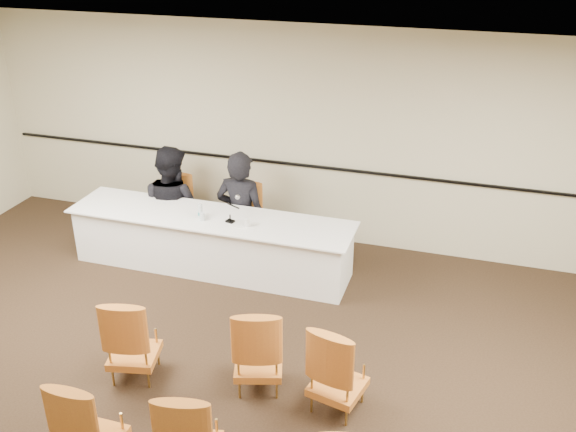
{
  "coord_description": "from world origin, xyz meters",
  "views": [
    {
      "loc": [
        1.96,
        -4.0,
        4.28
      ],
      "look_at": [
        -0.11,
        2.6,
        0.97
      ],
      "focal_mm": 40.0,
      "sensor_mm": 36.0,
      "label": 1
    }
  ],
  "objects_px": {
    "water_bottle": "(200,210)",
    "aud_chair_front_left": "(132,336)",
    "panelist_second_chair": "(173,210)",
    "microphone": "(230,211)",
    "drinking_glass": "(202,217)",
    "aud_chair_back_left": "(90,421)",
    "panelist_main_chair": "(241,220)",
    "aud_chair_front_right": "(339,367)",
    "panel_table": "(211,242)",
    "panelist_main": "(241,219)",
    "coffee_cup": "(247,222)",
    "aud_chair_back_mid": "(190,431)",
    "aud_chair_front_mid": "(258,347)",
    "panelist_second": "(173,210)"
  },
  "relations": [
    {
      "from": "aud_chair_front_right",
      "to": "panelist_second",
      "type": "bearing_deg",
      "value": 151.46
    },
    {
      "from": "panelist_main",
      "to": "panelist_second",
      "type": "xyz_separation_m",
      "value": [
        -1.04,
        0.0,
        -0.01
      ]
    },
    {
      "from": "aud_chair_front_left",
      "to": "aud_chair_back_mid",
      "type": "bearing_deg",
      "value": -54.83
    },
    {
      "from": "panelist_second_chair",
      "to": "microphone",
      "type": "height_order",
      "value": "microphone"
    },
    {
      "from": "panel_table",
      "to": "aud_chair_back_left",
      "type": "distance_m",
      "value": 3.4
    },
    {
      "from": "drinking_glass",
      "to": "coffee_cup",
      "type": "height_order",
      "value": "coffee_cup"
    },
    {
      "from": "microphone",
      "to": "aud_chair_back_left",
      "type": "relative_size",
      "value": 0.33
    },
    {
      "from": "aud_chair_front_mid",
      "to": "aud_chair_back_left",
      "type": "height_order",
      "value": "same"
    },
    {
      "from": "microphone",
      "to": "water_bottle",
      "type": "relative_size",
      "value": 1.49
    },
    {
      "from": "panelist_main_chair",
      "to": "microphone",
      "type": "xyz_separation_m",
      "value": [
        0.1,
        -0.63,
        0.43
      ]
    },
    {
      "from": "coffee_cup",
      "to": "panelist_second_chair",
      "type": "bearing_deg",
      "value": 153.58
    },
    {
      "from": "panelist_main_chair",
      "to": "aud_chair_back_mid",
      "type": "height_order",
      "value": "same"
    },
    {
      "from": "panel_table",
      "to": "water_bottle",
      "type": "xyz_separation_m",
      "value": [
        -0.09,
        -0.07,
        0.48
      ]
    },
    {
      "from": "aud_chair_front_left",
      "to": "microphone",
      "type": "bearing_deg",
      "value": 72.84
    },
    {
      "from": "panelist_main",
      "to": "coffee_cup",
      "type": "xyz_separation_m",
      "value": [
        0.35,
        -0.69,
        0.32
      ]
    },
    {
      "from": "coffee_cup",
      "to": "aud_chair_front_mid",
      "type": "bearing_deg",
      "value": -66.64
    },
    {
      "from": "panelist_main_chair",
      "to": "panelist_second",
      "type": "height_order",
      "value": "panelist_second"
    },
    {
      "from": "microphone",
      "to": "panelist_main_chair",
      "type": "bearing_deg",
      "value": 114.01
    },
    {
      "from": "panel_table",
      "to": "microphone",
      "type": "bearing_deg",
      "value": -13.3
    },
    {
      "from": "panelist_second",
      "to": "drinking_glass",
      "type": "relative_size",
      "value": 18.71
    },
    {
      "from": "aud_chair_front_right",
      "to": "panelist_second_chair",
      "type": "bearing_deg",
      "value": 151.46
    },
    {
      "from": "microphone",
      "to": "water_bottle",
      "type": "height_order",
      "value": "microphone"
    },
    {
      "from": "panelist_main",
      "to": "aud_chair_front_left",
      "type": "distance_m",
      "value": 2.8
    },
    {
      "from": "aud_chair_front_mid",
      "to": "microphone",
      "type": "bearing_deg",
      "value": 101.85
    },
    {
      "from": "water_bottle",
      "to": "aud_chair_back_mid",
      "type": "distance_m",
      "value": 3.45
    },
    {
      "from": "panelist_main_chair",
      "to": "aud_chair_front_mid",
      "type": "xyz_separation_m",
      "value": [
        1.17,
        -2.58,
        0.0
      ]
    },
    {
      "from": "panelist_main_chair",
      "to": "drinking_glass",
      "type": "relative_size",
      "value": 9.5
    },
    {
      "from": "panel_table",
      "to": "panelist_main",
      "type": "relative_size",
      "value": 1.93
    },
    {
      "from": "panelist_second",
      "to": "panelist_second_chair",
      "type": "bearing_deg",
      "value": -0.0
    },
    {
      "from": "water_bottle",
      "to": "aud_chair_front_left",
      "type": "relative_size",
      "value": 0.22
    },
    {
      "from": "aud_chair_front_left",
      "to": "aud_chair_back_left",
      "type": "distance_m",
      "value": 1.17
    },
    {
      "from": "panelist_second",
      "to": "aud_chair_back_mid",
      "type": "xyz_separation_m",
      "value": [
        2.05,
        -3.79,
        -0.0
      ]
    },
    {
      "from": "panelist_main_chair",
      "to": "aud_chair_back_mid",
      "type": "relative_size",
      "value": 1.0
    },
    {
      "from": "panelist_second_chair",
      "to": "aud_chair_front_right",
      "type": "relative_size",
      "value": 1.0
    },
    {
      "from": "aud_chair_back_mid",
      "to": "drinking_glass",
      "type": "bearing_deg",
      "value": 100.07
    },
    {
      "from": "water_bottle",
      "to": "coffee_cup",
      "type": "height_order",
      "value": "water_bottle"
    },
    {
      "from": "panelist_second",
      "to": "microphone",
      "type": "relative_size",
      "value": 5.97
    },
    {
      "from": "panelist_second_chair",
      "to": "panelist_second",
      "type": "bearing_deg",
      "value": 0.0
    },
    {
      "from": "coffee_cup",
      "to": "aud_chair_back_left",
      "type": "bearing_deg",
      "value": -93.06
    },
    {
      "from": "drinking_glass",
      "to": "aud_chair_back_left",
      "type": "xyz_separation_m",
      "value": [
        0.43,
        -3.24,
        -0.32
      ]
    },
    {
      "from": "water_bottle",
      "to": "drinking_glass",
      "type": "height_order",
      "value": "water_bottle"
    },
    {
      "from": "microphone",
      "to": "aud_chair_front_right",
      "type": "bearing_deg",
      "value": -32.2
    },
    {
      "from": "panelist_main",
      "to": "aud_chair_front_mid",
      "type": "xyz_separation_m",
      "value": [
        1.17,
        -2.58,
        -0.01
      ]
    },
    {
      "from": "panelist_main_chair",
      "to": "aud_chair_front_left",
      "type": "xyz_separation_m",
      "value": [
        -0.07,
        -2.8,
        0.0
      ]
    },
    {
      "from": "coffee_cup",
      "to": "aud_chair_back_mid",
      "type": "relative_size",
      "value": 0.12
    },
    {
      "from": "aud_chair_back_left",
      "to": "aud_chair_back_mid",
      "type": "height_order",
      "value": "same"
    },
    {
      "from": "panel_table",
      "to": "panelist_main",
      "type": "bearing_deg",
      "value": 69.47
    },
    {
      "from": "aud_chair_front_left",
      "to": "aud_chair_front_mid",
      "type": "height_order",
      "value": "same"
    },
    {
      "from": "panelist_main_chair",
      "to": "panelist_second",
      "type": "bearing_deg",
      "value": 180.0
    },
    {
      "from": "water_bottle",
      "to": "aud_chair_front_left",
      "type": "distance_m",
      "value": 2.21
    }
  ]
}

